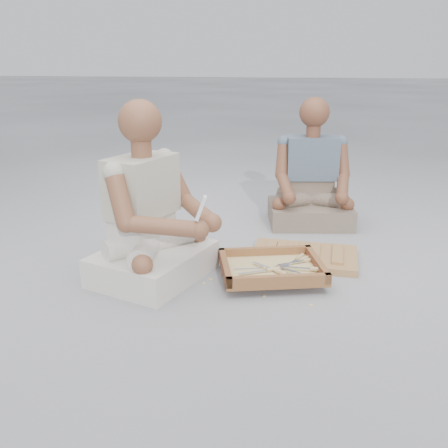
% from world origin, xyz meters
% --- Properties ---
extents(ground, '(60.00, 60.00, 0.00)m').
position_xyz_m(ground, '(0.00, 0.00, 0.00)').
color(ground, '#A2A2A7').
rests_on(ground, ground).
extents(carved_panel, '(0.61, 0.42, 0.04)m').
position_xyz_m(carved_panel, '(0.30, 0.47, 0.02)').
color(carved_panel, olive).
rests_on(carved_panel, ground).
extents(tool_tray, '(0.60, 0.53, 0.07)m').
position_xyz_m(tool_tray, '(0.14, 0.17, 0.06)').
color(tool_tray, brown).
rests_on(tool_tray, carved_panel).
extents(chisel_0, '(0.16, 0.18, 0.02)m').
position_xyz_m(chisel_0, '(0.29, 0.30, 0.07)').
color(chisel_0, white).
rests_on(chisel_0, tool_tray).
extents(chisel_1, '(0.22, 0.08, 0.02)m').
position_xyz_m(chisel_1, '(0.11, 0.16, 0.06)').
color(chisel_1, white).
rests_on(chisel_1, tool_tray).
extents(chisel_2, '(0.20, 0.13, 0.02)m').
position_xyz_m(chisel_2, '(0.31, 0.28, 0.07)').
color(chisel_2, white).
rests_on(chisel_2, tool_tray).
extents(chisel_3, '(0.10, 0.21, 0.02)m').
position_xyz_m(chisel_3, '(0.27, 0.33, 0.06)').
color(chisel_3, white).
rests_on(chisel_3, tool_tray).
extents(chisel_4, '(0.20, 0.13, 0.02)m').
position_xyz_m(chisel_4, '(0.31, 0.08, 0.08)').
color(chisel_4, white).
rests_on(chisel_4, tool_tray).
extents(chisel_5, '(0.20, 0.12, 0.02)m').
position_xyz_m(chisel_5, '(0.13, 0.13, 0.07)').
color(chisel_5, white).
rests_on(chisel_5, tool_tray).
extents(chisel_6, '(0.19, 0.14, 0.02)m').
position_xyz_m(chisel_6, '(0.17, 0.12, 0.07)').
color(chisel_6, white).
rests_on(chisel_6, tool_tray).
extents(chisel_7, '(0.22, 0.02, 0.02)m').
position_xyz_m(chisel_7, '(0.35, 0.16, 0.08)').
color(chisel_7, white).
rests_on(chisel_7, tool_tray).
extents(wood_chip_0, '(0.02, 0.02, 0.00)m').
position_xyz_m(wood_chip_0, '(-0.07, 0.21, 0.00)').
color(wood_chip_0, '#DAC681').
rests_on(wood_chip_0, ground).
extents(wood_chip_1, '(0.02, 0.02, 0.00)m').
position_xyz_m(wood_chip_1, '(0.13, 0.36, 0.00)').
color(wood_chip_1, '#DAC681').
rests_on(wood_chip_1, ground).
extents(wood_chip_2, '(0.02, 0.02, 0.00)m').
position_xyz_m(wood_chip_2, '(0.35, 0.44, 0.00)').
color(wood_chip_2, '#DAC681').
rests_on(wood_chip_2, ground).
extents(wood_chip_3, '(0.02, 0.02, 0.00)m').
position_xyz_m(wood_chip_3, '(-0.04, 0.55, 0.00)').
color(wood_chip_3, '#DAC681').
rests_on(wood_chip_3, ground).
extents(wood_chip_4, '(0.02, 0.02, 0.00)m').
position_xyz_m(wood_chip_4, '(-0.05, 0.39, 0.00)').
color(wood_chip_4, '#DAC681').
rests_on(wood_chip_4, ground).
extents(wood_chip_5, '(0.02, 0.02, 0.00)m').
position_xyz_m(wood_chip_5, '(-0.17, 0.12, 0.00)').
color(wood_chip_5, '#DAC681').
rests_on(wood_chip_5, ground).
extents(wood_chip_6, '(0.02, 0.02, 0.00)m').
position_xyz_m(wood_chip_6, '(0.35, -0.09, 0.00)').
color(wood_chip_6, '#DAC681').
rests_on(wood_chip_6, ground).
extents(wood_chip_7, '(0.02, 0.02, 0.00)m').
position_xyz_m(wood_chip_7, '(-0.00, 0.03, 0.00)').
color(wood_chip_7, '#DAC681').
rests_on(wood_chip_7, ground).
extents(wood_chip_8, '(0.02, 0.02, 0.00)m').
position_xyz_m(wood_chip_8, '(-0.07, 0.28, 0.00)').
color(wood_chip_8, '#DAC681').
rests_on(wood_chip_8, ground).
extents(wood_chip_9, '(0.02, 0.02, 0.00)m').
position_xyz_m(wood_chip_9, '(-0.01, 0.10, 0.00)').
color(wood_chip_9, '#DAC681').
rests_on(wood_chip_9, ground).
extents(wood_chip_10, '(0.02, 0.02, 0.00)m').
position_xyz_m(wood_chip_10, '(0.13, -0.03, 0.00)').
color(wood_chip_10, '#DAC681').
rests_on(wood_chip_10, ground).
extents(wood_chip_11, '(0.02, 0.02, 0.00)m').
position_xyz_m(wood_chip_11, '(-0.19, 0.06, 0.00)').
color(wood_chip_11, '#DAC681').
rests_on(wood_chip_11, ground).
extents(wood_chip_12, '(0.02, 0.02, 0.00)m').
position_xyz_m(wood_chip_12, '(0.29, 0.48, 0.00)').
color(wood_chip_12, '#DAC681').
rests_on(wood_chip_12, ground).
extents(wood_chip_13, '(0.02, 0.02, 0.00)m').
position_xyz_m(wood_chip_13, '(0.23, 0.24, 0.00)').
color(wood_chip_13, '#DAC681').
rests_on(wood_chip_13, ground).
extents(wood_chip_14, '(0.02, 0.02, 0.00)m').
position_xyz_m(wood_chip_14, '(-0.10, 0.49, 0.00)').
color(wood_chip_14, '#DAC681').
rests_on(wood_chip_14, ground).
extents(craftsman, '(0.68, 0.70, 0.90)m').
position_xyz_m(craftsman, '(-0.47, 0.11, 0.31)').
color(craftsman, silver).
rests_on(craftsman, ground).
extents(companion, '(0.61, 0.51, 0.85)m').
position_xyz_m(companion, '(0.32, 1.16, 0.28)').
color(companion, gray).
rests_on(companion, ground).
extents(mobile_phone, '(0.06, 0.06, 0.12)m').
position_xyz_m(mobile_phone, '(-0.17, -0.06, 0.44)').
color(mobile_phone, silver).
rests_on(mobile_phone, craftsman).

